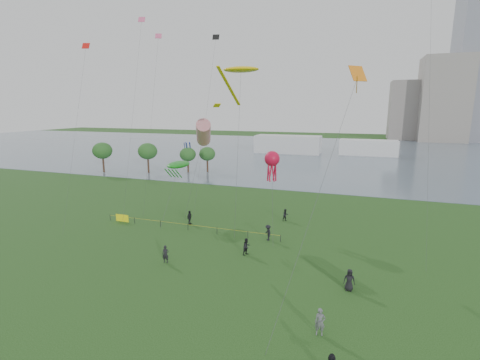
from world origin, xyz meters
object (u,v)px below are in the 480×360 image
(kite_flyer, at_px, (320,322))
(fence, at_px, (147,221))
(kite_stingray, at_px, (241,70))
(kite_octopus, at_px, (272,159))

(kite_flyer, bearing_deg, fence, 138.38)
(kite_flyer, height_order, kite_stingray, kite_stingray)
(fence, xyz_separation_m, kite_stingray, (11.19, 5.82, 19.39))
(kite_octopus, bearing_deg, kite_stingray, 156.62)
(fence, xyz_separation_m, kite_octopus, (15.70, 4.98, 8.30))
(kite_stingray, xyz_separation_m, kite_octopus, (4.52, -0.85, -11.08))
(fence, relative_size, kite_stingray, 1.18)
(fence, distance_m, kite_octopus, 18.45)
(fence, bearing_deg, kite_stingray, 27.50)
(fence, distance_m, kite_flyer, 28.97)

